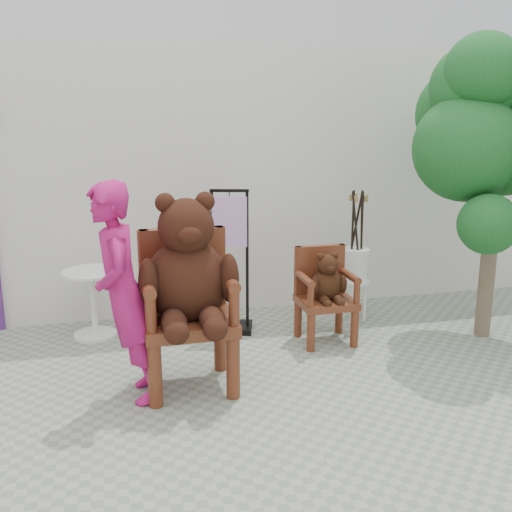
% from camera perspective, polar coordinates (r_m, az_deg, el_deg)
% --- Properties ---
extents(ground_plane, '(60.00, 60.00, 0.00)m').
position_cam_1_polar(ground_plane, '(4.77, 3.06, -15.06)').
color(ground_plane, gray).
rests_on(ground_plane, ground).
extents(back_wall, '(9.00, 1.00, 3.00)m').
position_cam_1_polar(back_wall, '(7.24, -4.05, 7.40)').
color(back_wall, silver).
rests_on(back_wall, ground).
extents(chair_big, '(0.81, 0.87, 1.66)m').
position_cam_1_polar(chair_big, '(4.93, -6.56, -2.35)').
color(chair_big, '#502211').
rests_on(chair_big, ground).
extents(chair_small, '(0.55, 0.50, 0.96)m').
position_cam_1_polar(chair_small, '(6.05, 6.61, -2.94)').
color(chair_small, '#502211').
rests_on(chair_small, ground).
extents(person, '(0.43, 0.65, 1.78)m').
position_cam_1_polar(person, '(4.82, -12.32, -3.57)').
color(person, '#B01562').
rests_on(person, ground).
extents(cafe_table, '(0.60, 0.60, 0.70)m').
position_cam_1_polar(cafe_table, '(6.39, -15.26, -3.64)').
color(cafe_table, white).
rests_on(cafe_table, ground).
extents(display_stand, '(0.53, 0.46, 1.51)m').
position_cam_1_polar(display_stand, '(6.29, -2.47, -2.06)').
color(display_stand, black).
rests_on(display_stand, ground).
extents(stool_bucket, '(0.32, 0.32, 1.45)m').
position_cam_1_polar(stool_bucket, '(6.69, 9.49, -0.75)').
color(stool_bucket, white).
rests_on(stool_bucket, ground).
extents(tree, '(1.71, 1.83, 3.00)m').
position_cam_1_polar(tree, '(6.34, 21.71, 10.87)').
color(tree, brown).
rests_on(tree, ground).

